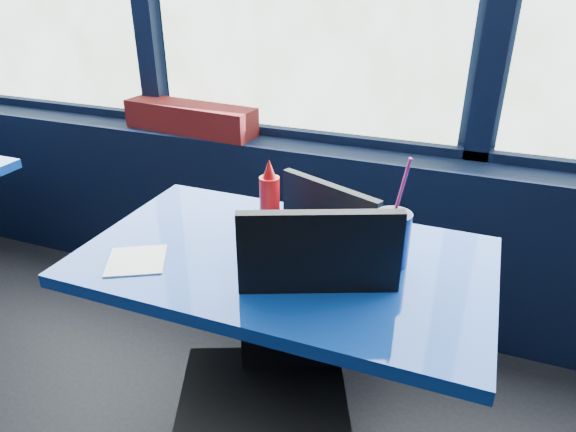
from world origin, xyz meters
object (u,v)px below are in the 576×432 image
Objects in this scene: planter_box at (190,118)px; chair_near_back at (323,268)px; food_basket at (291,258)px; soda_cup at (392,237)px; near_table at (284,305)px; chair_near_front at (286,367)px; ketchup_bottle at (270,200)px.

chair_near_back is at bearing -26.25° from planter_box.
planter_box reaches higher than chair_near_back.
chair_near_back is 3.29× the size of food_basket.
soda_cup is (1.12, -0.78, -0.03)m from planter_box.
near_table is 1.81× the size of planter_box.
chair_near_back is (-0.08, 0.58, -0.04)m from chair_near_front.
chair_near_front is 1.48× the size of planter_box.
soda_cup is (0.30, 0.07, 0.27)m from near_table.
food_basket is at bearing -40.94° from planter_box.
near_table is 0.23m from food_basket.
food_basket is at bearing -53.63° from near_table.
ketchup_bottle is at bearing 78.91° from chair_near_back.
ketchup_bottle is at bearing -39.26° from planter_box.
chair_near_front is 2.90× the size of soda_cup.
planter_box is 2.42× the size of food_basket.
near_table is 0.27m from chair_near_front.
ketchup_bottle reaches higher than near_table.
ketchup_bottle reaches higher than food_basket.
soda_cup is at bearing 41.72° from food_basket.
ketchup_bottle is (-0.10, 0.14, 0.29)m from near_table.
soda_cup is (0.20, 0.32, 0.27)m from chair_near_front.
chair_near_back is at bearing 75.33° from chair_near_front.
near_table is at bearing 109.07° from chair_near_back.
chair_near_back reaches higher than near_table.
near_table is 1.22× the size of chair_near_front.
chair_near_back is 2.67× the size of soda_cup.
chair_near_back is at bearing 86.04° from near_table.
ketchup_bottle reaches higher than chair_near_back.
soda_cup is (0.26, 0.13, 0.05)m from food_basket.
food_basket is (0.02, -0.39, 0.26)m from chair_near_back.
ketchup_bottle is (0.72, -0.71, -0.01)m from planter_box.
ketchup_bottle is at bearing 95.51° from chair_near_front.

